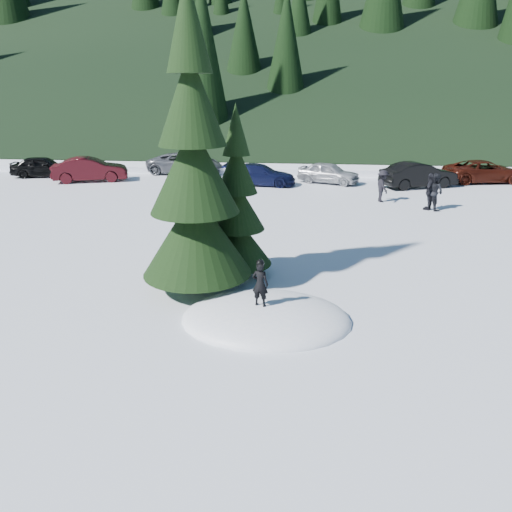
# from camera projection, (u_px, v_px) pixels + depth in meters

# --- Properties ---
(ground) EXTENTS (200.00, 200.00, 0.00)m
(ground) POSITION_uv_depth(u_px,v_px,m) (266.00, 320.00, 13.12)
(ground) COLOR white
(ground) RESTS_ON ground
(snow_mound) EXTENTS (4.48, 3.52, 0.96)m
(snow_mound) POSITION_uv_depth(u_px,v_px,m) (266.00, 320.00, 13.12)
(snow_mound) COLOR white
(snow_mound) RESTS_ON ground
(forest_hillside) EXTENTS (200.00, 60.00, 25.00)m
(forest_hillside) POSITION_uv_depth(u_px,v_px,m) (304.00, 26.00, 59.86)
(forest_hillside) COLOR black
(forest_hillside) RESTS_ON ground
(spruce_tall) EXTENTS (3.20, 3.20, 8.60)m
(spruce_tall) POSITION_uv_depth(u_px,v_px,m) (194.00, 181.00, 13.95)
(spruce_tall) COLOR black
(spruce_tall) RESTS_ON ground
(spruce_short) EXTENTS (2.20, 2.20, 5.37)m
(spruce_short) POSITION_uv_depth(u_px,v_px,m) (237.00, 212.00, 15.56)
(spruce_short) COLOR black
(spruce_short) RESTS_ON ground
(child_skier) EXTENTS (0.49, 0.39, 1.18)m
(child_skier) POSITION_uv_depth(u_px,v_px,m) (260.00, 284.00, 12.64)
(child_skier) COLOR black
(child_skier) RESTS_ON snow_mound
(adult_0) EXTENTS (1.05, 1.11, 1.81)m
(adult_0) POSITION_uv_depth(u_px,v_px,m) (435.00, 192.00, 24.38)
(adult_0) COLOR black
(adult_0) RESTS_ON ground
(adult_1) EXTENTS (0.91, 1.15, 1.82)m
(adult_1) POSITION_uv_depth(u_px,v_px,m) (430.00, 191.00, 24.42)
(adult_1) COLOR black
(adult_1) RESTS_ON ground
(adult_2) EXTENTS (0.85, 1.19, 1.67)m
(adult_2) POSITION_uv_depth(u_px,v_px,m) (382.00, 186.00, 26.10)
(adult_2) COLOR black
(adult_2) RESTS_ON ground
(car_0) EXTENTS (4.26, 2.26, 1.38)m
(car_0) POSITION_uv_depth(u_px,v_px,m) (43.00, 166.00, 33.31)
(car_0) COLOR black
(car_0) RESTS_ON ground
(car_1) EXTENTS (4.89, 2.98, 1.52)m
(car_1) POSITION_uv_depth(u_px,v_px,m) (90.00, 169.00, 31.74)
(car_1) COLOR black
(car_1) RESTS_ON ground
(car_2) EXTENTS (5.39, 2.88, 1.44)m
(car_2) POSITION_uv_depth(u_px,v_px,m) (185.00, 163.00, 34.45)
(car_2) COLOR #56595F
(car_2) RESTS_ON ground
(car_3) EXTENTS (4.55, 2.20, 1.28)m
(car_3) POSITION_uv_depth(u_px,v_px,m) (260.00, 175.00, 30.59)
(car_3) COLOR black
(car_3) RESTS_ON ground
(car_4) EXTENTS (4.13, 2.86, 1.31)m
(car_4) POSITION_uv_depth(u_px,v_px,m) (329.00, 173.00, 31.16)
(car_4) COLOR #94969C
(car_4) RESTS_ON ground
(car_5) EXTENTS (4.82, 3.19, 1.50)m
(car_5) POSITION_uv_depth(u_px,v_px,m) (419.00, 175.00, 29.83)
(car_5) COLOR black
(car_5) RESTS_ON ground
(car_6) EXTENTS (5.27, 3.12, 1.37)m
(car_6) POSITION_uv_depth(u_px,v_px,m) (485.00, 171.00, 31.45)
(car_6) COLOR #37110A
(car_6) RESTS_ON ground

